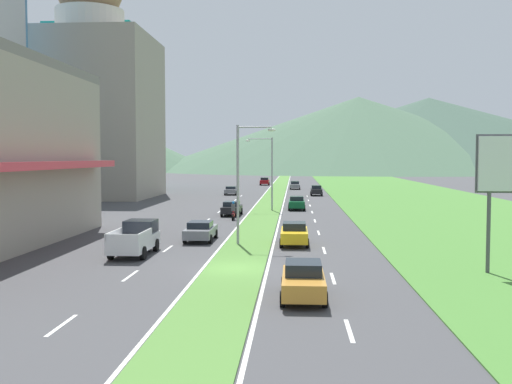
{
  "coord_description": "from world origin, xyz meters",
  "views": [
    {
      "loc": [
        3.2,
        -31.55,
        6.01
      ],
      "look_at": [
        -1.25,
        36.51,
        2.01
      ],
      "focal_mm": 41.81,
      "sensor_mm": 36.0,
      "label": 1
    }
  ],
  "objects_px": {
    "street_lamp_mid": "(269,168)",
    "car_2": "(295,185)",
    "car_7": "(294,234)",
    "car_8": "(231,190)",
    "pickup_truck_0": "(136,239)",
    "car_1": "(232,208)",
    "car_6": "(297,203)",
    "car_5": "(303,280)",
    "car_3": "(201,231)",
    "motorcycle_rider": "(233,212)",
    "car_4": "(316,190)",
    "car_0": "(265,181)",
    "street_lamp_near": "(242,176)"
  },
  "relations": [
    {
      "from": "street_lamp_mid",
      "to": "car_2",
      "type": "height_order",
      "value": "street_lamp_mid"
    },
    {
      "from": "car_2",
      "to": "car_7",
      "type": "xyz_separation_m",
      "value": [
        -0.06,
        -71.24,
        0.02
      ]
    },
    {
      "from": "car_7",
      "to": "car_8",
      "type": "relative_size",
      "value": 1.05
    },
    {
      "from": "pickup_truck_0",
      "to": "car_1",
      "type": "bearing_deg",
      "value": -7.57
    },
    {
      "from": "car_6",
      "to": "car_5",
      "type": "bearing_deg",
      "value": 0.2
    },
    {
      "from": "car_1",
      "to": "car_3",
      "type": "relative_size",
      "value": 0.96
    },
    {
      "from": "car_3",
      "to": "car_7",
      "type": "xyz_separation_m",
      "value": [
        6.72,
        -1.56,
        0.05
      ]
    },
    {
      "from": "car_1",
      "to": "pickup_truck_0",
      "type": "height_order",
      "value": "pickup_truck_0"
    },
    {
      "from": "car_7",
      "to": "car_6",
      "type": "bearing_deg",
      "value": 179.48
    },
    {
      "from": "car_8",
      "to": "motorcycle_rider",
      "type": "distance_m",
      "value": 38.12
    },
    {
      "from": "car_2",
      "to": "car_4",
      "type": "xyz_separation_m",
      "value": [
        3.34,
        -18.49,
        0.04
      ]
    },
    {
      "from": "car_4",
      "to": "car_7",
      "type": "xyz_separation_m",
      "value": [
        -3.4,
        -52.75,
        -0.02
      ]
    },
    {
      "from": "car_2",
      "to": "car_5",
      "type": "bearing_deg",
      "value": 0.22
    },
    {
      "from": "car_0",
      "to": "pickup_truck_0",
      "type": "xyz_separation_m",
      "value": [
        -3.33,
        -91.79,
        0.16
      ]
    },
    {
      "from": "car_5",
      "to": "pickup_truck_0",
      "type": "relative_size",
      "value": 0.83
    },
    {
      "from": "car_8",
      "to": "pickup_truck_0",
      "type": "relative_size",
      "value": 0.78
    },
    {
      "from": "street_lamp_near",
      "to": "motorcycle_rider",
      "type": "xyz_separation_m",
      "value": [
        -2.29,
        16.03,
        -4.0
      ]
    },
    {
      "from": "car_1",
      "to": "motorcycle_rider",
      "type": "relative_size",
      "value": 2.23
    },
    {
      "from": "motorcycle_rider",
      "to": "car_1",
      "type": "bearing_deg",
      "value": 8.02
    },
    {
      "from": "street_lamp_mid",
      "to": "pickup_truck_0",
      "type": "relative_size",
      "value": 1.52
    },
    {
      "from": "street_lamp_mid",
      "to": "car_6",
      "type": "bearing_deg",
      "value": 27.16
    },
    {
      "from": "car_0",
      "to": "car_1",
      "type": "distance_m",
      "value": 66.86
    },
    {
      "from": "car_4",
      "to": "car_8",
      "type": "relative_size",
      "value": 0.95
    },
    {
      "from": "street_lamp_mid",
      "to": "car_5",
      "type": "height_order",
      "value": "street_lamp_mid"
    },
    {
      "from": "car_0",
      "to": "car_4",
      "type": "height_order",
      "value": "car_0"
    },
    {
      "from": "pickup_truck_0",
      "to": "street_lamp_near",
      "type": "bearing_deg",
      "value": -54.43
    },
    {
      "from": "car_8",
      "to": "car_2",
      "type": "bearing_deg",
      "value": -30.1
    },
    {
      "from": "street_lamp_near",
      "to": "street_lamp_mid",
      "type": "distance_m",
      "value": 25.99
    },
    {
      "from": "car_1",
      "to": "car_6",
      "type": "relative_size",
      "value": 1.02
    },
    {
      "from": "car_6",
      "to": "pickup_truck_0",
      "type": "relative_size",
      "value": 0.81
    },
    {
      "from": "street_lamp_mid",
      "to": "motorcycle_rider",
      "type": "xyz_separation_m",
      "value": [
        -2.95,
        -9.95,
        -4.04
      ]
    },
    {
      "from": "car_2",
      "to": "pickup_truck_0",
      "type": "xyz_separation_m",
      "value": [
        -9.83,
        -75.88,
        0.22
      ]
    },
    {
      "from": "car_1",
      "to": "motorcycle_rider",
      "type": "bearing_deg",
      "value": -171.98
    },
    {
      "from": "car_4",
      "to": "car_5",
      "type": "height_order",
      "value": "car_4"
    },
    {
      "from": "street_lamp_mid",
      "to": "car_5",
      "type": "xyz_separation_m",
      "value": [
        3.29,
        -41.33,
        -4.0
      ]
    },
    {
      "from": "street_lamp_near",
      "to": "car_4",
      "type": "relative_size",
      "value": 2.03
    },
    {
      "from": "street_lamp_near",
      "to": "car_8",
      "type": "xyz_separation_m",
      "value": [
        -6.55,
        53.91,
        -4.03
      ]
    },
    {
      "from": "car_1",
      "to": "car_4",
      "type": "xyz_separation_m",
      "value": [
        9.86,
        32.46,
        0.06
      ]
    },
    {
      "from": "car_0",
      "to": "pickup_truck_0",
      "type": "distance_m",
      "value": 91.85
    },
    {
      "from": "car_1",
      "to": "car_5",
      "type": "xyz_separation_m",
      "value": [
        6.86,
        -35.83,
        0.04
      ]
    },
    {
      "from": "car_7",
      "to": "pickup_truck_0",
      "type": "xyz_separation_m",
      "value": [
        -9.78,
        -4.64,
        0.2
      ]
    },
    {
      "from": "car_4",
      "to": "car_6",
      "type": "height_order",
      "value": "car_4"
    },
    {
      "from": "street_lamp_near",
      "to": "street_lamp_mid",
      "type": "relative_size",
      "value": 1.0
    },
    {
      "from": "street_lamp_near",
      "to": "car_3",
      "type": "bearing_deg",
      "value": 151.08
    },
    {
      "from": "street_lamp_near",
      "to": "car_3",
      "type": "relative_size",
      "value": 1.76
    },
    {
      "from": "street_lamp_mid",
      "to": "motorcycle_rider",
      "type": "relative_size",
      "value": 4.1
    },
    {
      "from": "car_7",
      "to": "motorcycle_rider",
      "type": "distance_m",
      "value": 16.88
    },
    {
      "from": "car_8",
      "to": "pickup_truck_0",
      "type": "bearing_deg",
      "value": -179.68
    },
    {
      "from": "street_lamp_mid",
      "to": "car_6",
      "type": "height_order",
      "value": "street_lamp_mid"
    },
    {
      "from": "car_3",
      "to": "pickup_truck_0",
      "type": "height_order",
      "value": "pickup_truck_0"
    }
  ]
}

